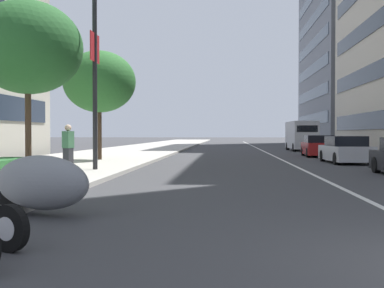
# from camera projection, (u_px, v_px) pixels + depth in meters

# --- Properties ---
(sidewalk_right_plaza) EXTENTS (160.00, 8.08, 0.15)m
(sidewalk_right_plaza) POSITION_uv_depth(u_px,v_px,m) (119.00, 154.00, 35.93)
(sidewalk_right_plaza) COLOR #B2ADA3
(sidewalk_right_plaza) RESTS_ON ground
(lane_centre_stripe) EXTENTS (110.00, 0.16, 0.01)m
(lane_centre_stripe) POSITION_uv_depth(u_px,v_px,m) (266.00, 152.00, 40.13)
(lane_centre_stripe) COLOR silver
(lane_centre_stripe) RESTS_ON ground
(motorcycle_nearest_camera) EXTENTS (1.52, 2.26, 1.13)m
(motorcycle_nearest_camera) POSITION_uv_depth(u_px,v_px,m) (41.00, 183.00, 9.14)
(motorcycle_nearest_camera) COLOR gray
(motorcycle_nearest_camera) RESTS_ON ground
(car_approaching_light) EXTENTS (4.54, 2.01, 1.40)m
(car_approaching_light) POSITION_uv_depth(u_px,v_px,m) (346.00, 150.00, 25.52)
(car_approaching_light) COLOR #B7B7BC
(car_approaching_light) RESTS_ON ground
(car_mid_block_traffic) EXTENTS (4.47, 2.02, 1.42)m
(car_mid_block_traffic) POSITION_uv_depth(u_px,v_px,m) (318.00, 146.00, 32.88)
(car_mid_block_traffic) COLOR maroon
(car_mid_block_traffic) RESTS_ON ground
(delivery_van_ahead) EXTENTS (6.16, 2.18, 2.62)m
(delivery_van_ahead) POSITION_uv_depth(u_px,v_px,m) (301.00, 135.00, 44.10)
(delivery_van_ahead) COLOR #B7B7BC
(delivery_van_ahead) RESTS_ON ground
(street_lamp_with_banners) EXTENTS (1.26, 2.34, 8.37)m
(street_lamp_with_banners) POSITION_uv_depth(u_px,v_px,m) (103.00, 40.00, 18.87)
(street_lamp_with_banners) COLOR #232326
(street_lamp_with_banners) RESTS_ON sidewalk_right_plaza
(street_tree_near_plaza_corner) EXTENTS (3.90, 3.90, 6.11)m
(street_tree_near_plaza_corner) POSITION_uv_depth(u_px,v_px,m) (28.00, 48.00, 17.52)
(street_tree_near_plaza_corner) COLOR #473323
(street_tree_near_plaza_corner) RESTS_ON sidewalk_right_plaza
(street_tree_by_lamp_post) EXTENTS (3.85, 3.85, 5.78)m
(street_tree_by_lamp_post) POSITION_uv_depth(u_px,v_px,m) (99.00, 82.00, 26.11)
(street_tree_by_lamp_post) COLOR #473323
(street_tree_by_lamp_post) RESTS_ON sidewalk_right_plaza
(pedestrian_on_plaza) EXTENTS (0.45, 0.35, 1.71)m
(pedestrian_on_plaza) POSITION_uv_depth(u_px,v_px,m) (68.00, 148.00, 17.42)
(pedestrian_on_plaza) COLOR #2D2D33
(pedestrian_on_plaza) RESTS_ON sidewalk_right_plaza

